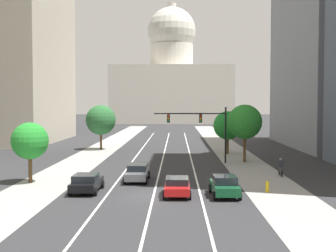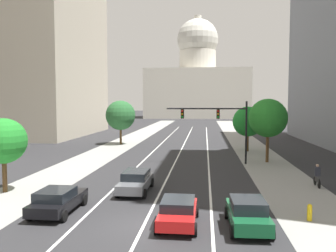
% 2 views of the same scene
% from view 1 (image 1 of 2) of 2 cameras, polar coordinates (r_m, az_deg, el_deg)
% --- Properties ---
extents(ground_plane, '(400.00, 400.00, 0.00)m').
position_cam_1_polar(ground_plane, '(73.37, -0.24, -2.44)').
color(ground_plane, '#2B2B2D').
extents(sidewalk_left, '(4.95, 130.00, 0.01)m').
position_cam_1_polar(sidewalk_left, '(69.27, -8.17, -2.78)').
color(sidewalk_left, gray).
rests_on(sidewalk_left, ground).
extents(sidewalk_right, '(4.95, 130.00, 0.01)m').
position_cam_1_polar(sidewalk_right, '(68.81, 7.54, -2.82)').
color(sidewalk_right, gray).
rests_on(sidewalk_right, ground).
extents(lane_stripe_left, '(0.16, 90.00, 0.01)m').
position_cam_1_polar(lane_stripe_left, '(58.66, -3.99, -3.79)').
color(lane_stripe_left, white).
rests_on(lane_stripe_left, ground).
extents(lane_stripe_center, '(0.16, 90.00, 0.01)m').
position_cam_1_polar(lane_stripe_center, '(58.46, -0.59, -3.80)').
color(lane_stripe_center, white).
rests_on(lane_stripe_center, ground).
extents(lane_stripe_right, '(0.16, 90.00, 0.01)m').
position_cam_1_polar(lane_stripe_right, '(58.46, 2.83, -3.80)').
color(lane_stripe_right, white).
rests_on(lane_stripe_right, ground).
extents(capitol_building, '(40.81, 23.80, 41.02)m').
position_cam_1_polar(capitol_building, '(157.72, 0.47, 5.71)').
color(capitol_building, beige).
rests_on(capitol_building, ground).
extents(car_black, '(2.15, 4.48, 1.43)m').
position_cam_1_polar(car_black, '(35.61, -10.20, -7.00)').
color(car_black, black).
rests_on(car_black, ground).
extents(car_gray, '(2.04, 4.71, 1.47)m').
position_cam_1_polar(car_gray, '(40.08, -3.86, -5.81)').
color(car_gray, slate).
rests_on(car_gray, ground).
extents(car_green, '(2.10, 4.21, 1.53)m').
position_cam_1_polar(car_green, '(33.78, 7.11, -7.45)').
color(car_green, '#14512D').
rests_on(car_green, ground).
extents(car_red, '(2.05, 4.09, 1.36)m').
position_cam_1_polar(car_red, '(33.75, 1.15, -7.54)').
color(car_red, red).
rests_on(car_red, ground).
extents(traffic_signal_mast, '(8.21, 0.39, 6.40)m').
position_cam_1_polar(traffic_signal_mast, '(51.53, 4.34, 0.26)').
color(traffic_signal_mast, black).
rests_on(traffic_signal_mast, ground).
extents(fire_hydrant, '(0.26, 0.35, 0.91)m').
position_cam_1_polar(fire_hydrant, '(35.83, 12.36, -7.42)').
color(fire_hydrant, yellow).
rests_on(fire_hydrant, ground).
extents(cyclist, '(0.37, 1.70, 1.72)m').
position_cam_1_polar(cyclist, '(43.74, 13.96, -5.05)').
color(cyclist, black).
rests_on(cyclist, ground).
extents(street_tree_near_right, '(3.83, 3.83, 5.76)m').
position_cam_1_polar(street_tree_near_right, '(61.16, 7.50, 0.06)').
color(street_tree_near_right, '#51381E').
rests_on(street_tree_near_right, ground).
extents(street_tree_mid_left, '(3.17, 3.17, 5.20)m').
position_cam_1_polar(street_tree_mid_left, '(40.53, -16.96, -1.82)').
color(street_tree_mid_left, '#51381E').
rests_on(street_tree_mid_left, ground).
extents(street_tree_near_left, '(4.40, 4.40, 6.56)m').
position_cam_1_polar(street_tree_near_left, '(67.13, -8.44, 0.75)').
color(street_tree_near_left, '#51381E').
rests_on(street_tree_near_left, ground).
extents(street_tree_far_right, '(4.02, 4.02, 6.67)m').
position_cam_1_polar(street_tree_far_right, '(53.35, 9.62, 0.51)').
color(street_tree_far_right, '#51381E').
rests_on(street_tree_far_right, ground).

